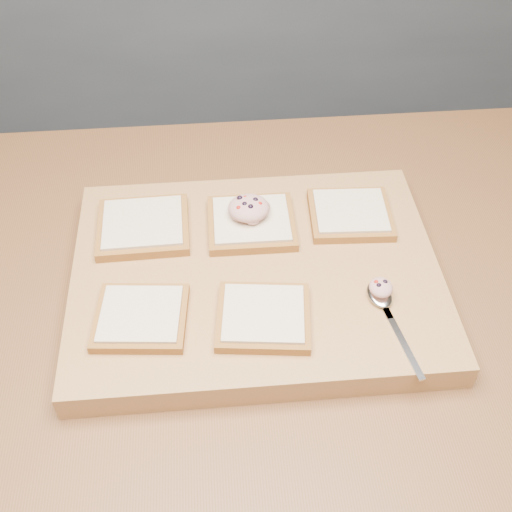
{
  "coord_description": "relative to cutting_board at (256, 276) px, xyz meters",
  "views": [
    {
      "loc": [
        -0.15,
        -0.62,
        1.59
      ],
      "look_at": [
        -0.1,
        -0.01,
        0.96
      ],
      "focal_mm": 45.0,
      "sensor_mm": 36.0,
      "label": 1
    }
  ],
  "objects": [
    {
      "name": "island_counter",
      "position": [
        0.1,
        0.01,
        -0.47
      ],
      "size": [
        2.0,
        0.8,
        0.9
      ],
      "color": "slate",
      "rests_on": "ground"
    },
    {
      "name": "back_counter",
      "position": [
        0.1,
        1.44,
        -0.45
      ],
      "size": [
        3.6,
        0.62,
        0.94
      ],
      "color": "slate",
      "rests_on": "ground"
    },
    {
      "name": "cutting_board",
      "position": [
        0.0,
        0.0,
        0.0
      ],
      "size": [
        0.51,
        0.39,
        0.04
      ],
      "primitive_type": "cube",
      "color": "#AF864B",
      "rests_on": "island_counter"
    },
    {
      "name": "bread_far_left",
      "position": [
        -0.16,
        0.09,
        0.03
      ],
      "size": [
        0.13,
        0.12,
        0.02
      ],
      "color": "brown",
      "rests_on": "cutting_board"
    },
    {
      "name": "bread_far_center",
      "position": [
        0.0,
        0.08,
        0.03
      ],
      "size": [
        0.13,
        0.12,
        0.02
      ],
      "color": "brown",
      "rests_on": "cutting_board"
    },
    {
      "name": "bread_far_right",
      "position": [
        0.15,
        0.09,
        0.03
      ],
      "size": [
        0.13,
        0.12,
        0.02
      ],
      "color": "brown",
      "rests_on": "cutting_board"
    },
    {
      "name": "bread_near_left",
      "position": [
        -0.15,
        -0.08,
        0.03
      ],
      "size": [
        0.13,
        0.12,
        0.02
      ],
      "color": "brown",
      "rests_on": "cutting_board"
    },
    {
      "name": "bread_near_center",
      "position": [
        0.0,
        -0.1,
        0.03
      ],
      "size": [
        0.13,
        0.12,
        0.02
      ],
      "color": "brown",
      "rests_on": "cutting_board"
    },
    {
      "name": "tuna_salad_dollop",
      "position": [
        -0.0,
        0.09,
        0.05
      ],
      "size": [
        0.06,
        0.06,
        0.03
      ],
      "color": "tan",
      "rests_on": "bread_far_center"
    },
    {
      "name": "spoon",
      "position": [
        0.16,
        -0.08,
        0.02
      ],
      "size": [
        0.05,
        0.16,
        0.01
      ],
      "color": "silver",
      "rests_on": "cutting_board"
    },
    {
      "name": "spoon_salad",
      "position": [
        0.16,
        -0.07,
        0.04
      ],
      "size": [
        0.03,
        0.03,
        0.02
      ],
      "color": "tan",
      "rests_on": "spoon"
    }
  ]
}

